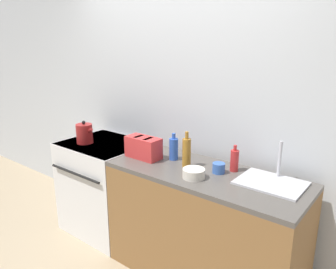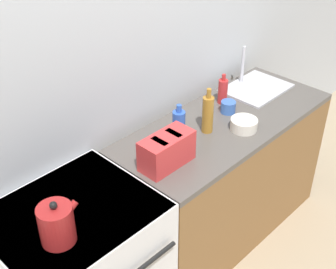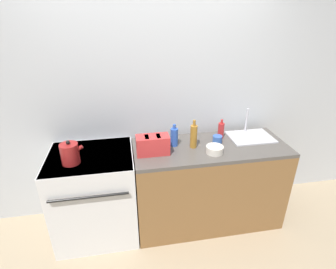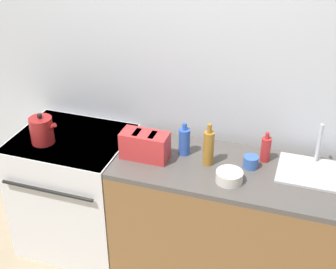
{
  "view_description": "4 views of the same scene",
  "coord_description": "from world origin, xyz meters",
  "views": [
    {
      "loc": [
        1.75,
        -1.67,
        1.89
      ],
      "look_at": [
        0.19,
        0.32,
        1.16
      ],
      "focal_mm": 35.0,
      "sensor_mm": 36.0,
      "label": 1
    },
    {
      "loc": [
        -1.5,
        -1.15,
        2.47
      ],
      "look_at": [
        0.03,
        0.33,
        1.06
      ],
      "focal_mm": 50.0,
      "sensor_mm": 36.0,
      "label": 2
    },
    {
      "loc": [
        -0.28,
        -1.88,
        2.16
      ],
      "look_at": [
        0.11,
        0.32,
        1.09
      ],
      "focal_mm": 28.0,
      "sensor_mm": 36.0,
      "label": 3
    },
    {
      "loc": [
        0.91,
        -2.13,
        2.58
      ],
      "look_at": [
        0.09,
        0.36,
        1.08
      ],
      "focal_mm": 50.0,
      "sensor_mm": 36.0,
      "label": 4
    }
  ],
  "objects": [
    {
      "name": "ground_plane",
      "position": [
        0.0,
        0.0,
        0.0
      ],
      "size": [
        12.0,
        12.0,
        0.0
      ],
      "primitive_type": "plane",
      "color": "tan"
    },
    {
      "name": "wall_back",
      "position": [
        0.0,
        0.73,
        1.3
      ],
      "size": [
        8.0,
        0.05,
        2.6
      ],
      "color": "silver",
      "rests_on": "ground_plane"
    },
    {
      "name": "stove",
      "position": [
        -0.63,
        0.34,
        0.48
      ],
      "size": [
        0.79,
        0.71,
        0.93
      ],
      "color": "silver",
      "rests_on": "ground_plane"
    },
    {
      "name": "counter_block",
      "position": [
        0.55,
        0.32,
        0.46
      ],
      "size": [
        1.54,
        0.63,
        0.93
      ],
      "color": "brown",
      "rests_on": "ground_plane"
    },
    {
      "name": "kettle",
      "position": [
        -0.77,
        0.23,
        1.02
      ],
      "size": [
        0.2,
        0.16,
        0.22
      ],
      "color": "maroon",
      "rests_on": "stove"
    },
    {
      "name": "toaster",
      "position": [
        -0.04,
        0.27,
        1.02
      ],
      "size": [
        0.31,
        0.15,
        0.18
      ],
      "color": "red",
      "rests_on": "counter_block"
    },
    {
      "name": "sink_tray",
      "position": [
        1.02,
        0.43,
        0.95
      ],
      "size": [
        0.45,
        0.34,
        0.28
      ],
      "color": "#B7B7BC",
      "rests_on": "counter_block"
    },
    {
      "name": "bottle_blue",
      "position": [
        0.19,
        0.39,
        1.02
      ],
      "size": [
        0.07,
        0.07,
        0.23
      ],
      "color": "#2D56B7",
      "rests_on": "counter_block"
    },
    {
      "name": "bottle_red",
      "position": [
        0.71,
        0.48,
        1.02
      ],
      "size": [
        0.06,
        0.06,
        0.21
      ],
      "color": "#B72828",
      "rests_on": "counter_block"
    },
    {
      "name": "bottle_amber",
      "position": [
        0.37,
        0.32,
        1.05
      ],
      "size": [
        0.07,
        0.07,
        0.29
      ],
      "color": "#9E6B23",
      "rests_on": "counter_block"
    },
    {
      "name": "cup_blue",
      "position": [
        0.63,
        0.37,
        0.97
      ],
      "size": [
        0.1,
        0.1,
        0.08
      ],
      "color": "#3860B2",
      "rests_on": "counter_block"
    },
    {
      "name": "bowl",
      "position": [
        0.54,
        0.18,
        0.96
      ],
      "size": [
        0.16,
        0.16,
        0.07
      ],
      "color": "beige",
      "rests_on": "counter_block"
    }
  ]
}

